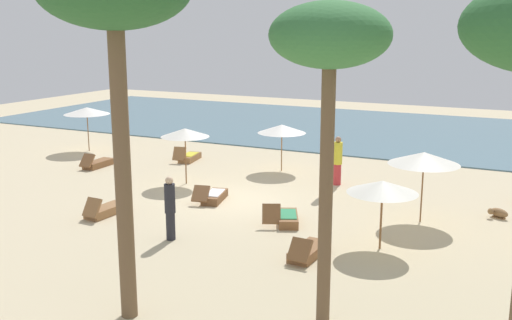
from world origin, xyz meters
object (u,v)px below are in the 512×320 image
at_px(lounger_1, 105,210).
at_px(umbrella_4, 282,129).
at_px(person_0, 325,172).
at_px(person_2, 338,160).
at_px(umbrella_0, 87,111).
at_px(person_1, 170,207).
at_px(lounger_6, 213,196).
at_px(lounger_0, 286,218).
at_px(dog, 498,213).
at_px(lounger_4, 189,157).
at_px(umbrella_1, 383,187).
at_px(lounger_3, 97,163).
at_px(lounger_2, 307,251).
at_px(palm_0, 330,45).
at_px(umbrella_3, 185,133).
at_px(umbrella_2, 424,158).

bearing_deg(lounger_1, umbrella_4, 71.93).
bearing_deg(person_0, person_2, 93.30).
distance_m(umbrella_0, person_1, 14.28).
height_order(lounger_6, person_1, person_1).
xyz_separation_m(lounger_0, dog, (5.99, 3.55, -0.00)).
height_order(lounger_4, dog, lounger_4).
height_order(umbrella_1, lounger_4, umbrella_1).
xyz_separation_m(lounger_3, person_0, (10.66, 0.09, 0.73)).
bearing_deg(lounger_2, lounger_1, 175.90).
relative_size(lounger_4, person_2, 0.89).
xyz_separation_m(lounger_4, palm_0, (10.99, -12.09, 5.59)).
bearing_deg(umbrella_4, person_1, -86.53).
xyz_separation_m(umbrella_0, umbrella_3, (7.93, -3.36, 0.03)).
distance_m(umbrella_3, person_1, 6.54).
height_order(umbrella_4, lounger_1, umbrella_4).
height_order(umbrella_1, lounger_3, umbrella_1).
xyz_separation_m(umbrella_3, palm_0, (8.83, -8.49, 3.71)).
relative_size(lounger_2, lounger_3, 1.01).
bearing_deg(umbrella_3, lounger_1, -92.40).
distance_m(umbrella_2, lounger_3, 14.65).
relative_size(umbrella_4, person_2, 1.07).
relative_size(umbrella_3, person_0, 1.26).
xyz_separation_m(umbrella_1, person_0, (-3.25, 4.48, -0.90)).
distance_m(lounger_0, lounger_6, 3.53).
xyz_separation_m(person_2, palm_0, (3.38, -10.99, 4.79)).
bearing_deg(lounger_1, umbrella_0, 133.91).
relative_size(umbrella_0, lounger_3, 1.33).
distance_m(umbrella_2, person_2, 5.19).
bearing_deg(umbrella_4, lounger_0, -64.97).
relative_size(umbrella_0, umbrella_4, 1.09).
bearing_deg(lounger_1, umbrella_1, 6.25).
height_order(lounger_4, lounger_6, lounger_4).
relative_size(umbrella_0, lounger_4, 1.32).
xyz_separation_m(lounger_1, lounger_2, (7.39, -0.53, -0.00)).
bearing_deg(dog, lounger_4, 168.22).
bearing_deg(umbrella_3, lounger_0, -26.78).
xyz_separation_m(umbrella_0, palm_0, (16.75, -11.85, 3.74)).
distance_m(lounger_6, person_1, 4.18).
relative_size(lounger_1, person_0, 0.95).
distance_m(umbrella_0, person_2, 13.44).
bearing_deg(umbrella_3, dog, 3.71).
bearing_deg(person_1, umbrella_2, 38.16).
bearing_deg(person_0, umbrella_3, -171.88).
bearing_deg(dog, person_0, 179.60).
xyz_separation_m(lounger_6, palm_0, (6.62, -6.84, 5.60)).
xyz_separation_m(umbrella_4, lounger_2, (4.67, -8.87, -1.68)).
distance_m(umbrella_1, person_0, 5.60).
distance_m(umbrella_1, person_2, 7.08).
bearing_deg(person_2, palm_0, -72.88).
distance_m(lounger_4, dog, 13.99).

